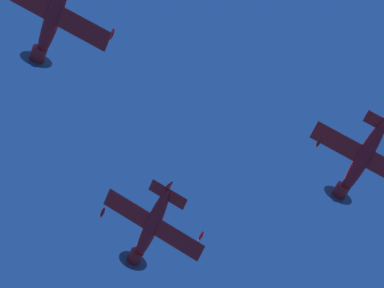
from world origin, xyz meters
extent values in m
ellipsoid|color=red|center=(-1.54, 1.01, 58.47)|extent=(2.40, 7.68, 2.44)
cylinder|color=red|center=(-1.00, -2.37, 58.94)|extent=(1.63, 1.29, 1.64)
cone|color=#194CB2|center=(-0.88, -3.09, 59.04)|extent=(0.81, 0.92, 0.82)
cylinder|color=#3F3F47|center=(-0.91, -2.92, 59.02)|extent=(3.34, 0.64, 3.31)
cube|color=red|center=(-1.63, 1.20, 58.26)|extent=(9.15, 3.01, 3.50)
ellipsoid|color=red|center=(2.77, 1.70, 56.74)|extent=(0.46, 1.07, 0.48)
ellipsoid|color=red|center=(-6.04, 0.71, 59.79)|extent=(0.46, 1.07, 0.48)
cube|color=red|center=(-2.04, 4.26, 58.07)|extent=(3.34, 1.53, 1.36)
cube|color=red|center=(-1.88, 4.43, 58.59)|extent=(0.70, 1.36, 1.38)
ellipsoid|color=#1E232D|center=(-1.34, 0.76, 58.95)|extent=(1.18, 1.86, 1.16)
ellipsoid|color=red|center=(10.49, 16.09, 57.46)|extent=(2.33, 7.70, 2.72)
cylinder|color=red|center=(11.03, 12.74, 58.08)|extent=(1.58, 1.35, 1.62)
cone|color=#194CB2|center=(11.14, 12.02, 58.22)|extent=(0.78, 0.94, 0.82)
cylinder|color=#3F3F47|center=(11.12, 12.18, 58.19)|extent=(3.25, 0.79, 3.19)
cube|color=red|center=(10.41, 16.27, 57.24)|extent=(9.31, 3.04, 2.98)
ellipsoid|color=red|center=(5.92, 15.78, 58.47)|extent=(0.45, 1.08, 0.51)
ellipsoid|color=#1E232D|center=(10.65, 15.86, 57.96)|extent=(1.15, 1.89, 1.20)
ellipsoid|color=red|center=(-16.59, 11.91, 58.30)|extent=(2.31, 7.70, 2.74)
cylinder|color=red|center=(-16.05, 8.56, 58.93)|extent=(1.60, 1.34, 1.65)
cone|color=#194CB2|center=(-15.94, 7.84, 59.07)|extent=(0.79, 0.94, 0.83)
cylinder|color=#3F3F47|center=(-15.97, 8.01, 59.04)|extent=(3.30, 0.78, 3.24)
cube|color=red|center=(-16.68, 12.09, 58.09)|extent=(9.23, 3.03, 3.26)
ellipsoid|color=red|center=(-12.22, 12.55, 56.72)|extent=(0.45, 1.08, 0.52)
cube|color=red|center=(-16.95, 15.33, 58.27)|extent=(0.65, 1.41, 1.43)
ellipsoid|color=#1E232D|center=(-16.42, 11.68, 58.81)|extent=(1.16, 1.89, 1.22)
camera|label=1|loc=(2.28, 25.61, 1.64)|focal=67.66mm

